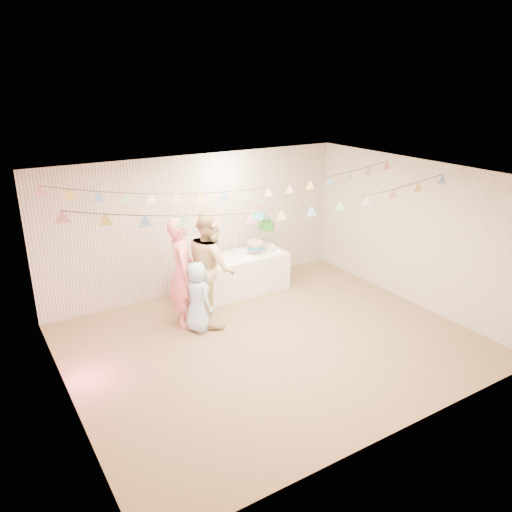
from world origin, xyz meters
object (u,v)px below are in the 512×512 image
person_adult_a (182,272)px  person_child (198,296)px  table (237,274)px  person_adult_b (211,267)px  cake_stand (261,229)px

person_adult_a → person_child: 0.49m
table → person_adult_b: size_ratio=1.00×
person_adult_b → table: bearing=-37.2°
cake_stand → person_adult_a: bearing=-160.6°
person_adult_a → person_adult_b: 0.48m
table → person_adult_a: bearing=-155.5°
table → person_child: 1.64m
person_child → person_adult_a: bearing=3.9°
person_child → cake_stand: bearing=-72.1°
person_adult_a → person_adult_b: size_ratio=0.95×
table → cake_stand: cake_stand is taller
table → person_adult_a: size_ratio=1.05×
person_adult_a → cake_stand: bearing=-51.9°
table → cake_stand: (0.55, 0.05, 0.80)m
person_adult_b → person_child: bearing=131.5°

